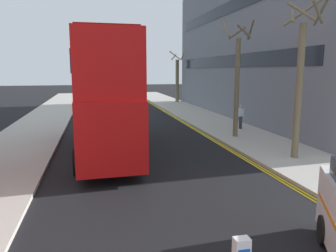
% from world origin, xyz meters
% --- Properties ---
extents(sidewalk_right, '(4.00, 80.00, 0.14)m').
position_xyz_m(sidewalk_right, '(6.50, 16.00, 0.07)').
color(sidewalk_right, '#ADA89E').
rests_on(sidewalk_right, ground).
extents(sidewalk_left, '(4.00, 80.00, 0.14)m').
position_xyz_m(sidewalk_left, '(-6.50, 16.00, 0.07)').
color(sidewalk_left, '#ADA89E').
rests_on(sidewalk_left, ground).
extents(kerb_line_outer, '(0.10, 56.00, 0.01)m').
position_xyz_m(kerb_line_outer, '(4.40, 14.00, 0.00)').
color(kerb_line_outer, yellow).
rests_on(kerb_line_outer, ground).
extents(kerb_line_inner, '(0.10, 56.00, 0.01)m').
position_xyz_m(kerb_line_inner, '(4.24, 14.00, 0.00)').
color(kerb_line_inner, yellow).
rests_on(kerb_line_inner, ground).
extents(double_decker_bus_away, '(3.05, 10.88, 5.64)m').
position_xyz_m(double_decker_bus_away, '(-2.07, 14.32, 3.03)').
color(double_decker_bus_away, '#B20F0F').
rests_on(double_decker_bus_away, ground).
extents(pedestrian_far, '(0.34, 0.22, 1.62)m').
position_xyz_m(pedestrian_far, '(7.20, 18.24, 0.99)').
color(pedestrian_far, '#2D2D38').
rests_on(pedestrian_far, sidewalk_right).
extents(street_tree_near, '(1.96, 1.93, 6.30)m').
position_xyz_m(street_tree_near, '(7.74, 37.86, 2.95)').
color(street_tree_near, '#6B6047').
rests_on(street_tree_near, sidewalk_right).
extents(street_tree_mid, '(1.99, 2.08, 7.09)m').
position_xyz_m(street_tree_mid, '(6.45, 10.87, 3.67)').
color(street_tree_mid, '#6B6047').
rests_on(street_tree_mid, sidewalk_right).
extents(street_tree_far, '(1.80, 1.74, 6.87)m').
position_xyz_m(street_tree_far, '(5.77, 15.91, 3.52)').
color(street_tree_far, '#6B6047').
rests_on(street_tree_far, sidewalk_right).
extents(townhouse_terrace_right, '(10.08, 28.00, 12.63)m').
position_xyz_m(townhouse_terrace_right, '(13.50, 24.40, 6.32)').
color(townhouse_terrace_right, slate).
rests_on(townhouse_terrace_right, ground).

